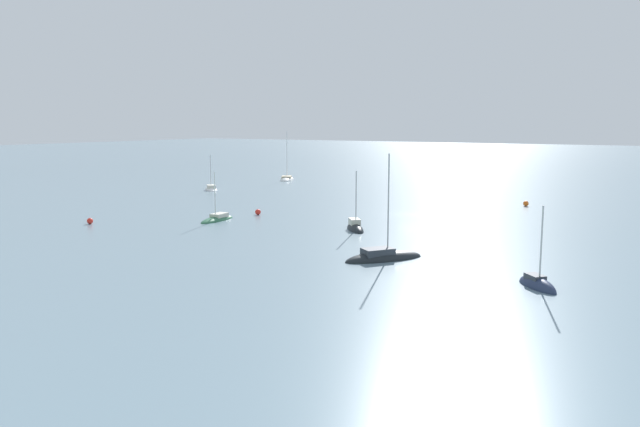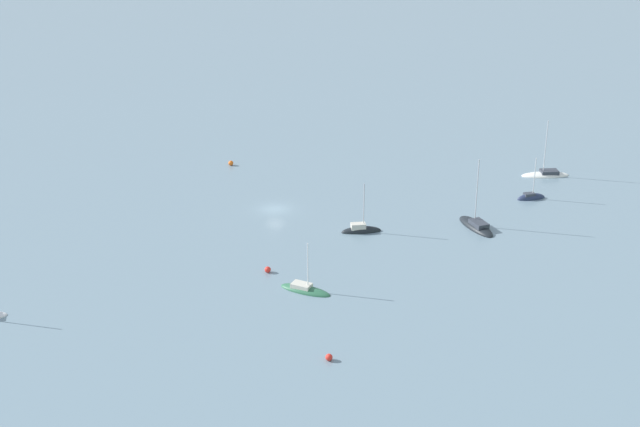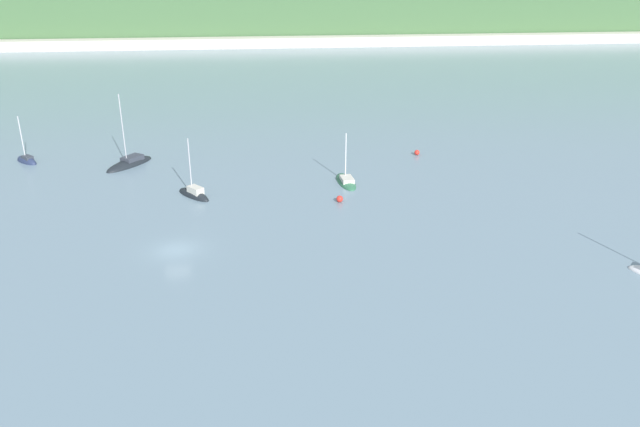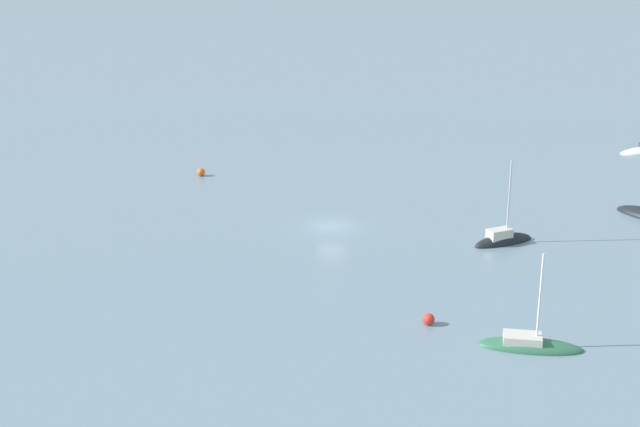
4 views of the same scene
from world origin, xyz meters
TOP-DOWN VIEW (x-y plane):
  - ground_plane at (0.00, 0.00)m, footprint 600.00×600.00m
  - shore_town_strip at (0.00, 146.05)m, footprint 379.61×6.00m
  - sailboat_0 at (-9.54, 28.47)m, footprint 6.86×8.10m
  - sailboat_3 at (19.86, 18.15)m, footprint 2.77×6.92m
  - sailboat_5 at (0.52, 15.18)m, footprint 4.96×5.46m
  - sailboat_6 at (-24.45, 31.35)m, footprint 4.35×4.29m
  - mooring_buoy_1 at (18.13, 11.36)m, footprint 0.81×0.81m
  - mooring_buoy_2 at (31.99, 28.96)m, footprint 0.78×0.78m

SIDE VIEW (x-z plane):
  - ground_plane at x=0.00m, z-range 0.00..0.00m
  - sailboat_6 at x=-24.45m, z-range -3.68..3.84m
  - sailboat_3 at x=19.86m, z-range -3.43..3.62m
  - sailboat_0 at x=-9.54m, z-range -5.38..5.59m
  - sailboat_5 at x=0.52m, z-range -3.90..4.17m
  - mooring_buoy_2 at x=31.99m, z-range 0.00..0.78m
  - mooring_buoy_1 at x=18.13m, z-range 0.00..0.81m
  - shore_town_strip at x=0.00m, z-range 0.00..3.08m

